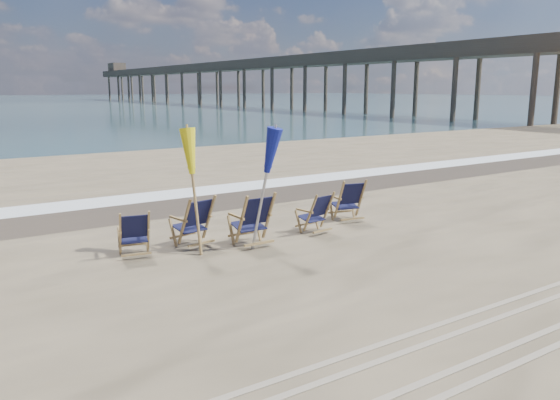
% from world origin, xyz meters
% --- Properties ---
extents(surf_foam, '(200.00, 1.40, 0.01)m').
position_xyz_m(surf_foam, '(0.00, 8.30, 0.00)').
color(surf_foam, silver).
rests_on(surf_foam, ground).
extents(wet_sand_strip, '(200.00, 2.60, 0.00)m').
position_xyz_m(wet_sand_strip, '(0.00, 6.80, 0.00)').
color(wet_sand_strip, '#42362A').
rests_on(wet_sand_strip, ground).
extents(tire_tracks, '(80.00, 1.30, 0.01)m').
position_xyz_m(tire_tracks, '(0.00, -2.80, 0.01)').
color(tire_tracks, gray).
rests_on(tire_tracks, ground).
extents(beach_chair_0, '(0.70, 0.76, 0.91)m').
position_xyz_m(beach_chair_0, '(-2.51, 2.83, 0.45)').
color(beach_chair_0, black).
rests_on(beach_chair_0, ground).
extents(beach_chair_1, '(0.80, 0.87, 1.05)m').
position_xyz_m(beach_chair_1, '(-1.22, 2.92, 0.52)').
color(beach_chair_1, black).
rests_on(beach_chair_1, ground).
extents(beach_chair_2, '(0.71, 0.80, 1.11)m').
position_xyz_m(beach_chair_2, '(-0.23, 2.24, 0.56)').
color(beach_chair_2, black).
rests_on(beach_chair_2, ground).
extents(beach_chair_3, '(0.67, 0.74, 0.92)m').
position_xyz_m(beach_chair_3, '(1.36, 2.40, 0.46)').
color(beach_chair_3, black).
rests_on(beach_chair_3, ground).
extents(beach_chair_4, '(0.79, 0.86, 1.03)m').
position_xyz_m(beach_chair_4, '(2.64, 2.75, 0.51)').
color(beach_chair_4, black).
rests_on(beach_chair_4, ground).
extents(umbrella_yellow, '(0.30, 0.30, 2.36)m').
position_xyz_m(umbrella_yellow, '(-1.68, 2.54, 1.83)').
color(umbrella_yellow, '#A48149').
rests_on(umbrella_yellow, ground).
extents(umbrella_blue, '(0.30, 0.30, 2.39)m').
position_xyz_m(umbrella_blue, '(-0.53, 2.00, 1.85)').
color(umbrella_blue, '#A5A5AD').
rests_on(umbrella_blue, ground).
extents(fishing_pier, '(4.40, 140.00, 9.30)m').
position_xyz_m(fishing_pier, '(38.00, 74.00, 4.65)').
color(fishing_pier, '#4B4036').
rests_on(fishing_pier, ground).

